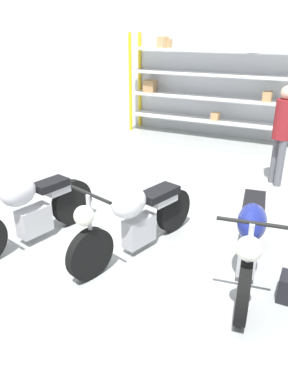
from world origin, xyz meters
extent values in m
plane|color=#9EA3A0|center=(0.00, 0.00, 0.00)|extent=(30.00, 30.00, 0.00)
cube|color=silver|center=(0.00, 6.16, 1.80)|extent=(30.00, 0.08, 3.60)
cylinder|color=yellow|center=(-2.93, 5.52, 1.25)|extent=(0.08, 0.08, 2.50)
cylinder|color=yellow|center=(-2.93, 6.07, 1.25)|extent=(0.08, 0.08, 2.50)
cube|color=silver|center=(-0.68, 5.80, 0.43)|extent=(4.51, 0.55, 0.05)
cube|color=silver|center=(-0.68, 5.80, 0.99)|extent=(4.51, 0.55, 0.05)
cube|color=silver|center=(-0.68, 5.80, 1.55)|extent=(4.51, 0.55, 0.05)
cube|color=silver|center=(-0.68, 5.80, 2.12)|extent=(4.51, 0.55, 0.05)
cube|color=tan|center=(-2.11, 5.73, 2.27)|extent=(0.22, 0.30, 0.27)
cube|color=tan|center=(0.57, 5.74, 1.13)|extent=(0.20, 0.25, 0.23)
cube|color=silver|center=(0.08, 5.92, 2.27)|extent=(0.23, 0.25, 0.25)
cube|color=#A87F51|center=(-2.50, 5.84, 1.17)|extent=(0.31, 0.33, 0.31)
cube|color=tan|center=(-2.08, 5.86, 2.24)|extent=(0.28, 0.21, 0.20)
cube|color=tan|center=(-0.63, 5.75, 0.55)|extent=(0.20, 0.22, 0.19)
cylinder|color=black|center=(-1.14, 0.39, 0.32)|extent=(0.26, 0.66, 0.65)
cube|color=#ADADB2|center=(-1.29, -0.23, 0.29)|extent=(0.31, 0.48, 0.37)
ellipsoid|color=#B7B7BF|center=(-1.33, -0.40, 0.76)|extent=(0.41, 0.53, 0.36)
cube|color=black|center=(-1.22, 0.07, 0.70)|extent=(0.35, 0.51, 0.10)
cube|color=#B7B7BF|center=(-1.20, 0.16, 0.61)|extent=(0.29, 0.36, 0.12)
cylinder|color=black|center=(-0.18, -0.59, 0.30)|extent=(0.27, 0.61, 0.61)
cylinder|color=black|center=(0.24, 0.83, 0.30)|extent=(0.27, 0.61, 0.61)
cube|color=#ADADB2|center=(0.05, 0.17, 0.27)|extent=(0.30, 0.48, 0.37)
ellipsoid|color=silver|center=(0.00, 0.00, 0.72)|extent=(0.45, 0.56, 0.38)
cube|color=black|center=(0.15, 0.52, 0.67)|extent=(0.41, 0.61, 0.10)
cube|color=silver|center=(0.17, 0.58, 0.58)|extent=(0.33, 0.44, 0.12)
cylinder|color=#ADADB2|center=(-0.17, -0.57, 0.66)|extent=(0.06, 0.06, 0.71)
sphere|color=silver|center=(-0.19, -0.63, 0.80)|extent=(0.22, 0.22, 0.22)
cylinder|color=black|center=(-0.16, -0.54, 1.01)|extent=(0.61, 0.21, 0.04)
cylinder|color=black|center=(1.49, -0.51, 0.32)|extent=(0.21, 0.66, 0.65)
cylinder|color=black|center=(1.28, 0.94, 0.32)|extent=(0.21, 0.66, 0.65)
cube|color=#ADADB2|center=(1.38, 0.27, 0.29)|extent=(0.27, 0.52, 0.41)
ellipsoid|color=navy|center=(1.40, 0.10, 0.75)|extent=(0.38, 0.59, 0.35)
cube|color=black|center=(1.32, 0.68, 0.70)|extent=(0.33, 0.62, 0.10)
cube|color=navy|center=(1.31, 0.69, 0.61)|extent=(0.27, 0.44, 0.12)
cylinder|color=#ADADB2|center=(1.49, -0.49, 0.68)|extent=(0.06, 0.06, 0.71)
sphere|color=silver|center=(1.50, -0.55, 0.82)|extent=(0.23, 0.23, 0.23)
cylinder|color=black|center=(1.49, -0.46, 1.03)|extent=(0.62, 0.13, 0.04)
cylinder|color=#595960|center=(1.20, 3.30, 0.42)|extent=(0.13, 0.13, 0.84)
cylinder|color=#595960|center=(1.31, 3.16, 0.42)|extent=(0.13, 0.13, 0.84)
cylinder|color=maroon|center=(1.26, 3.23, 1.18)|extent=(0.45, 0.45, 0.67)
sphere|color=beige|center=(1.26, 3.23, 1.62)|extent=(0.23, 0.23, 0.23)
camera|label=1|loc=(1.91, -3.48, 2.60)|focal=35.00mm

